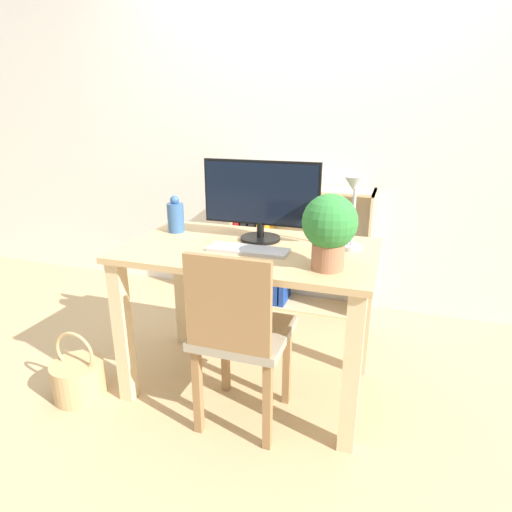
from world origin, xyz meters
name	(u,v)px	position (x,y,z in m)	size (l,w,h in m)	color
ground_plane	(250,383)	(0.00, 0.00, 0.00)	(10.00, 10.00, 0.00)	tan
wall_back	(306,124)	(0.00, 1.21, 1.30)	(8.00, 0.05, 2.60)	silver
desk	(250,277)	(0.00, 0.00, 0.62)	(1.20, 0.72, 0.77)	tan
monitor	(261,197)	(0.01, 0.14, 0.99)	(0.59, 0.20, 0.40)	black
keyboard	(248,250)	(0.02, -0.06, 0.78)	(0.38, 0.12, 0.02)	#B2B2B7
vase	(176,216)	(-0.47, 0.14, 0.86)	(0.09, 0.09, 0.20)	#33598C
desk_lamp	(353,207)	(0.47, 0.07, 0.99)	(0.10, 0.19, 0.36)	#B7B7BC
potted_plant	(329,227)	(0.40, -0.18, 0.95)	(0.22, 0.22, 0.31)	#9E6647
chair	(239,332)	(0.06, -0.31, 0.48)	(0.40, 0.40, 0.87)	#9E937F
bookshelf	(275,253)	(-0.17, 1.04, 0.40)	(0.98, 0.28, 0.89)	#D8BC8C
basket	(78,378)	(-0.80, -0.37, 0.10)	(0.26, 0.26, 0.37)	tan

